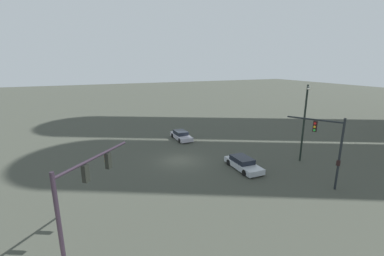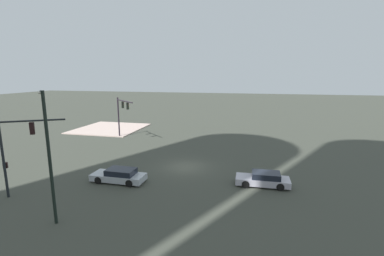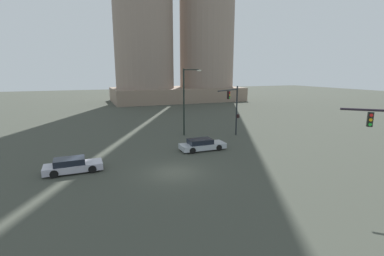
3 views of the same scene
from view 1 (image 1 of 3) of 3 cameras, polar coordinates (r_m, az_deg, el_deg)
The scene contains 6 objects.
ground_plane at distance 29.46m, azimuth -2.72°, elevation -7.21°, with size 229.43×229.43×0.00m, color #3C3F36.
traffic_signal_near_corner at distance 25.07m, azimuth 28.09°, elevation -2.79°, with size 4.27×2.51×6.37m.
traffic_signal_opposite_side at distance 14.87m, azimuth -23.33°, elevation -12.79°, with size 4.38×4.01×6.06m.
streetlamp_curved_arm at distance 30.31m, azimuth 23.62°, elevation 1.93°, with size 1.89×1.88×8.53m.
sedan_car_approaching at distance 27.60m, azimuth 11.23°, elevation -7.72°, with size 4.80×1.97×1.21m.
sedan_car_waiting_far at distance 37.24m, azimuth -2.41°, elevation -1.64°, with size 4.58×1.93×1.21m.
Camera 1 is at (25.67, -9.62, 10.79)m, focal length 24.11 mm.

